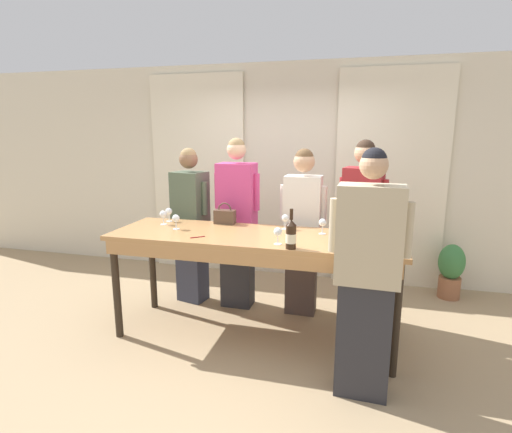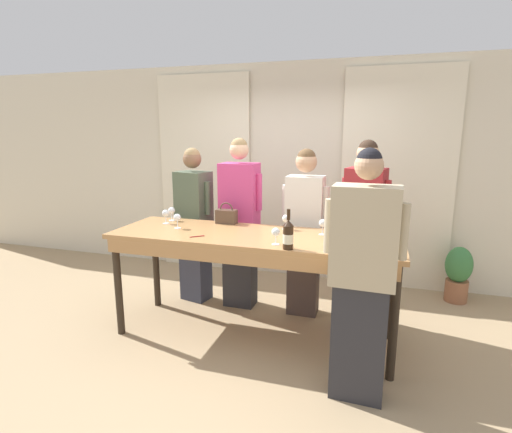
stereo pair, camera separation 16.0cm
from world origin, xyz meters
name	(u,v)px [view 2 (the right image)]	position (x,y,z in m)	size (l,w,h in m)	color
ground_plane	(253,335)	(0.00, 0.00, 0.00)	(18.00, 18.00, 0.00)	tan
wall_back	(295,173)	(0.00, 1.81, 1.40)	(12.00, 0.06, 2.80)	beige
curtain_panel_left	(204,175)	(-1.27, 1.74, 1.34)	(1.33, 0.03, 2.69)	#EFE5C6
curtain_panel_right	(396,181)	(1.27, 1.74, 1.34)	(1.33, 0.03, 2.69)	#EFE5C6
tasting_bar	(252,246)	(0.00, -0.03, 0.91)	(2.65, 0.83, 1.01)	#B27F4C
wine_bottle	(288,235)	(0.41, -0.36, 1.13)	(0.09, 0.09, 0.33)	black
handbag	(226,216)	(-0.40, 0.34, 1.09)	(0.21, 0.10, 0.22)	brown
wine_glass_front_left	(323,224)	(0.61, 0.18, 1.12)	(0.07, 0.07, 0.14)	white
wine_glass_front_mid	(396,229)	(1.23, 0.16, 1.12)	(0.07, 0.07, 0.14)	white
wine_glass_front_right	(177,218)	(-0.77, 0.00, 1.12)	(0.07, 0.07, 0.14)	white
wine_glass_center_left	(276,233)	(0.28, -0.26, 1.12)	(0.07, 0.07, 0.14)	white
wine_glass_center_mid	(399,245)	(1.24, -0.34, 1.12)	(0.07, 0.07, 0.14)	white
wine_glass_center_right	(341,230)	(0.79, -0.02, 1.12)	(0.07, 0.07, 0.14)	white
wine_glass_back_left	(166,214)	(-0.99, 0.15, 1.12)	(0.07, 0.07, 0.14)	white
wine_glass_back_mid	(172,211)	(-1.00, 0.29, 1.12)	(0.07, 0.07, 0.14)	white
wine_glass_back_right	(286,219)	(0.24, 0.27, 1.12)	(0.07, 0.07, 0.14)	white
pen	(197,236)	(-0.45, -0.24, 1.02)	(0.11, 0.09, 0.01)	maroon
guest_olive_jacket	(194,224)	(-0.91, 0.64, 0.91)	(0.47, 0.34, 1.76)	#383D51
guest_pink_top	(240,223)	(-0.36, 0.64, 0.96)	(0.51, 0.28, 1.87)	#28282D
guest_cream_sweater	(305,231)	(0.36, 0.64, 0.92)	(0.49, 0.26, 1.77)	#473833
guest_striped_shirt	(363,231)	(0.95, 0.64, 0.96)	(0.49, 0.34, 1.86)	brown
host_pouring	(362,278)	(1.00, -0.62, 0.93)	(0.56, 0.27, 1.84)	#28282D
potted_plant	(458,273)	(2.01, 1.47, 0.35)	(0.29, 0.29, 0.65)	#935B3D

